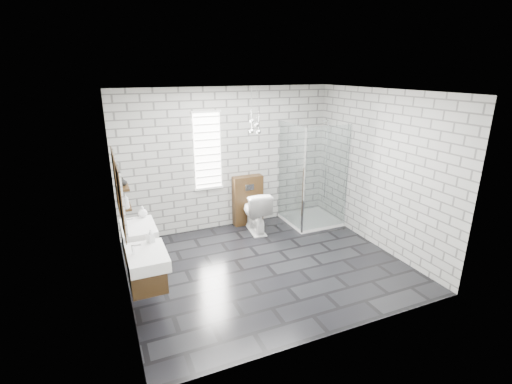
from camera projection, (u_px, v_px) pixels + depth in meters
floor at (267, 266)px, 5.95m from camera, size 4.20×3.60×0.02m
ceiling at (269, 91)px, 5.09m from camera, size 4.20×3.60×0.02m
wall_back at (228, 159)px, 7.10m from camera, size 4.20×0.02×2.70m
wall_front at (339, 231)px, 3.95m from camera, size 4.20×0.02×2.70m
wall_left at (118, 204)px, 4.73m from camera, size 0.02×3.60×2.70m
wall_right at (380, 170)px, 6.32m from camera, size 0.02×3.60×2.70m
vanity_left at (144, 259)px, 4.57m from camera, size 0.47×0.70×1.57m
vanity_right at (136, 232)px, 5.35m from camera, size 0.47×0.70×1.57m
shelf_lower at (125, 207)px, 4.73m from camera, size 0.14×0.30×0.03m
shelf_upper at (123, 188)px, 4.64m from camera, size 0.14×0.30×0.03m
window at (207, 151)px, 6.86m from camera, size 0.56×0.05×1.48m
cistern_panel at (248, 200)px, 7.41m from camera, size 0.60×0.20×1.00m
flush_plate at (250, 187)px, 7.22m from camera, size 0.18×0.01×0.12m
shower_enclosure at (310, 200)px, 7.39m from camera, size 1.00×1.00×2.03m
pendant_cluster at (254, 127)px, 6.64m from camera, size 0.25×0.23×0.82m
toilet at (255, 211)px, 7.10m from camera, size 0.54×0.84×0.81m
soap_bottle_a at (151, 236)px, 4.79m from camera, size 0.11×0.11×0.18m
soap_bottle_b at (143, 212)px, 5.61m from camera, size 0.17×0.17×0.18m
soap_bottle_c at (126, 201)px, 4.60m from camera, size 0.08×0.08×0.20m
vase at (123, 182)px, 4.66m from camera, size 0.12×0.12×0.10m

